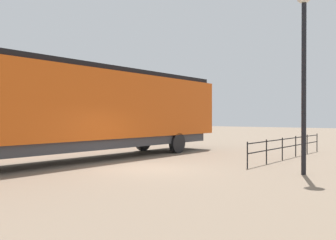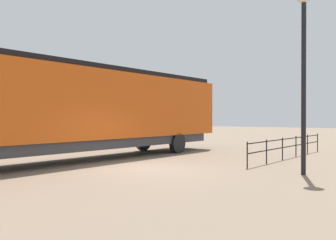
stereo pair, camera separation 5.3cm
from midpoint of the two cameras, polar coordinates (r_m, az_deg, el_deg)
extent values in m
plane|color=#84705B|center=(14.00, -3.54, -7.62)|extent=(120.00, 120.00, 0.00)
cube|color=#D15114|center=(16.47, -14.97, 2.36)|extent=(2.82, 18.92, 3.04)
cube|color=black|center=(22.38, 2.10, 0.69)|extent=(2.70, 2.49, 2.13)
cube|color=black|center=(16.60, -14.98, 8.03)|extent=(2.53, 18.16, 0.24)
cube|color=#38383D|center=(16.50, -14.96, -3.71)|extent=(2.53, 17.41, 0.45)
cylinder|color=black|center=(21.54, -4.01, -3.33)|extent=(0.30, 1.10, 1.10)
cylinder|color=black|center=(19.94, 1.37, -3.63)|extent=(0.30, 1.10, 1.10)
cylinder|color=black|center=(13.25, 20.40, 4.80)|extent=(0.16, 0.16, 5.95)
cube|color=black|center=(18.40, 18.39, -2.77)|extent=(0.04, 9.04, 0.04)
cube|color=black|center=(18.42, 18.39, -3.94)|extent=(0.04, 9.04, 0.04)
cylinder|color=black|center=(14.27, 12.22, -5.40)|extent=(0.05, 0.05, 1.02)
cylinder|color=black|center=(15.91, 15.08, -4.81)|extent=(0.05, 0.05, 1.02)
cylinder|color=black|center=(17.58, 17.39, -4.32)|extent=(0.05, 0.05, 1.02)
cylinder|color=black|center=(19.28, 19.30, -3.91)|extent=(0.05, 0.05, 1.02)
cylinder|color=black|center=(20.99, 20.89, -3.56)|extent=(0.05, 0.05, 1.02)
cylinder|color=black|center=(22.72, 22.24, -3.26)|extent=(0.05, 0.05, 1.02)
camera|label=1|loc=(0.03, -90.09, 0.00)|focal=38.91mm
camera|label=2|loc=(0.03, 89.91, 0.00)|focal=38.91mm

